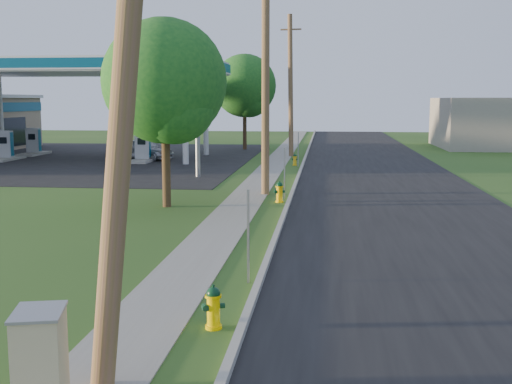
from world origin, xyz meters
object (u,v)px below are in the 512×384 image
hydrant_far (295,160)px  fuel_pump_ne (143,150)px  utility_pole_near (128,21)px  price_pylon (197,67)px  utility_pole_mid (266,72)px  tree_verge (167,86)px  car_silver (143,149)px  utility_pole_far (291,85)px  hydrant_near (214,307)px  utility_cabinet (41,363)px  tree_lot (246,88)px  hydrant_mid (279,192)px  fuel_pump_nw (6,149)px  fuel_pump_sw (34,145)px  fuel_pump_se (159,146)px

hydrant_far → fuel_pump_ne: bearing=173.1°
utility_pole_near → price_pylon: utility_pole_near is taller
utility_pole_mid → fuel_pump_ne: 16.31m
utility_pole_mid → tree_verge: bearing=-132.4°
price_pylon → tree_verge: size_ratio=1.02×
car_silver → utility_pole_far: bearing=-46.6°
hydrant_near → car_silver: bearing=108.3°
utility_cabinet → car_silver: bearing=104.1°
tree_lot → hydrant_mid: size_ratio=9.04×
hydrant_near → car_silver: (-9.87, 29.89, 0.31)m
fuel_pump_nw → utility_cabinet: (16.92, -31.77, -0.06)m
hydrant_far → utility_cabinet: size_ratio=0.53×
utility_pole_near → price_pylon: bearing=99.4°
utility_pole_mid → hydrant_near: utility_pole_mid is taller
tree_lot → hydrant_far: bearing=-69.4°
hydrant_near → tree_verge: bearing=107.3°
hydrant_near → car_silver: car_silver is taller
tree_verge → car_silver: size_ratio=1.67×
fuel_pump_nw → fuel_pump_ne: size_ratio=1.00×
utility_pole_near → car_silver: size_ratio=2.36×
tree_verge → car_silver: (-6.10, 17.78, -3.64)m
hydrant_far → fuel_pump_nw: bearing=176.5°
utility_cabinet → tree_lot: bearing=93.7°
utility_pole_mid → fuel_pump_sw: size_ratio=3.06×
tree_verge → hydrant_far: tree_verge is taller
fuel_pump_se → tree_verge: bearing=-74.4°
fuel_pump_sw → hydrant_near: 37.47m
utility_pole_mid → fuel_pump_ne: utility_pole_mid is taller
tree_verge → hydrant_near: (3.77, -12.11, -3.95)m
car_silver → tree_verge: bearing=-139.4°
utility_pole_mid → hydrant_far: size_ratio=13.90×
tree_verge → car_silver: 19.14m
car_silver → price_pylon: bearing=-126.9°
tree_lot → fuel_pump_nw: bearing=-143.5°
fuel_pump_sw → utility_cabinet: size_ratio=2.41×
tree_verge → hydrant_mid: bearing=21.0°
fuel_pump_nw → fuel_pump_sw: same height
utility_pole_mid → hydrant_mid: bearing=-69.9°
hydrant_mid → utility_cabinet: bearing=-95.8°
fuel_pump_se → car_silver: (-0.37, -2.70, -0.04)m
utility_pole_near → utility_pole_mid: bearing=90.0°
fuel_pump_se → utility_pole_mid: bearing=-62.4°
tree_lot → hydrant_near: 39.56m
fuel_pump_ne → hydrant_far: 9.60m
utility_pole_far → fuel_pump_se: size_ratio=2.97×
utility_pole_near → tree_lot: bearing=95.1°
utility_pole_near → tree_lot: utility_pole_near is taller
fuel_pump_ne → price_pylon: (5.00, -7.50, 4.71)m
fuel_pump_sw → hydrant_far: (18.53, -5.15, -0.38)m
fuel_pump_sw → price_pylon: price_pylon is taller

